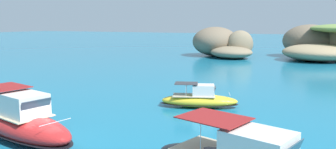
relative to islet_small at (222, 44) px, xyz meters
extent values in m
plane|color=#197093|center=(5.42, -54.85, -2.66)|extent=(400.00, 400.00, 0.00)
ellipsoid|color=#9E8966|center=(17.84, 5.81, -0.18)|extent=(10.33, 10.38, 4.95)
ellipsoid|color=#9E8966|center=(18.42, -0.66, -1.08)|extent=(16.60, 16.24, 3.15)
ellipsoid|color=#756651|center=(16.67, 6.64, 0.68)|extent=(12.75, 12.52, 6.68)
ellipsoid|color=#756651|center=(-1.69, 0.73, 0.43)|extent=(10.19, 11.46, 6.17)
ellipsoid|color=#84755B|center=(3.96, -0.56, 0.09)|extent=(6.82, 6.55, 5.50)
ellipsoid|color=#84755B|center=(2.83, -2.85, -1.46)|extent=(11.77, 11.78, 2.39)
ellipsoid|color=#84755B|center=(0.74, 0.72, -0.25)|extent=(7.25, 6.73, 4.81)
cube|color=silver|center=(18.04, -56.18, -0.49)|extent=(3.07, 2.63, 1.32)
cube|color=maroon|center=(16.01, -55.59, 0.32)|extent=(3.32, 2.89, 0.04)
cylinder|color=silver|center=(16.28, -54.65, -0.43)|extent=(0.03, 0.03, 1.50)
cylinder|color=silver|center=(15.73, -56.54, -0.43)|extent=(0.03, 0.03, 1.50)
ellipsoid|color=yellow|center=(10.75, -42.95, -2.11)|extent=(6.67, 3.95, 1.09)
ellipsoid|color=black|center=(10.75, -42.95, -2.36)|extent=(6.80, 4.03, 0.13)
cube|color=#C6B793|center=(10.30, -43.11, -1.65)|extent=(3.86, 2.72, 0.06)
cube|color=silver|center=(11.05, -42.84, -1.17)|extent=(2.14, 1.87, 0.90)
cube|color=#2D4756|center=(11.91, -42.54, -1.08)|extent=(0.62, 1.25, 0.48)
cylinder|color=silver|center=(13.10, -42.11, -1.47)|extent=(0.48, 1.28, 0.04)
cube|color=#333338|center=(9.69, -43.33, -0.63)|extent=(2.31, 2.05, 0.04)
cylinder|color=silver|center=(9.47, -42.69, -1.14)|extent=(0.03, 0.03, 1.02)
cylinder|color=silver|center=(9.92, -43.96, -1.14)|extent=(0.03, 0.03, 1.02)
ellipsoid|color=red|center=(3.40, -54.93, -1.85)|extent=(9.91, 4.91, 1.62)
ellipsoid|color=black|center=(3.40, -54.93, -2.21)|extent=(10.11, 5.01, 0.19)
cube|color=#C6B793|center=(2.71, -54.77, -1.16)|extent=(5.64, 3.54, 0.06)
cube|color=silver|center=(3.87, -55.03, -0.47)|extent=(3.04, 2.54, 1.33)
cube|color=#2D4756|center=(5.19, -55.33, -0.33)|extent=(0.71, 1.87, 0.71)
cylinder|color=silver|center=(7.02, -55.76, -0.98)|extent=(0.48, 1.96, 0.04)
cube|color=maroon|center=(1.78, -54.55, 0.36)|extent=(3.28, 2.81, 0.04)
cylinder|color=silver|center=(2.01, -53.58, -0.40)|extent=(0.03, 0.03, 1.52)
camera|label=1|loc=(20.34, -69.50, 4.45)|focal=36.51mm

